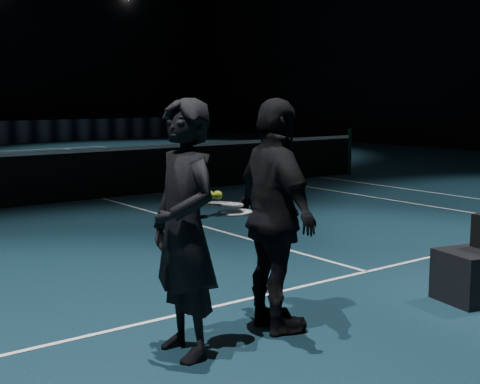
# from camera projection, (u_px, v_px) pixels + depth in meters

# --- Properties ---
(floor) EXTENTS (36.00, 36.00, 0.00)m
(floor) POSITION_uv_depth(u_px,v_px,m) (105.00, 199.00, 12.26)
(floor) COLOR black
(floor) RESTS_ON ground
(court_lines) EXTENTS (10.98, 23.78, 0.01)m
(court_lines) POSITION_uv_depth(u_px,v_px,m) (105.00, 199.00, 12.26)
(court_lines) COLOR white
(court_lines) RESTS_ON floor
(net_post_right) EXTENTS (0.10, 0.10, 1.10)m
(net_post_right) POSITION_uv_depth(u_px,v_px,m) (349.00, 152.00, 15.99)
(net_post_right) COLOR black
(net_post_right) RESTS_ON floor
(net_mesh) EXTENTS (12.80, 0.02, 0.86)m
(net_mesh) POSITION_uv_depth(u_px,v_px,m) (104.00, 175.00, 12.19)
(net_mesh) COLOR black
(net_mesh) RESTS_ON floor
(net_tape) EXTENTS (12.80, 0.03, 0.07)m
(net_tape) POSITION_uv_depth(u_px,v_px,m) (103.00, 150.00, 12.13)
(net_tape) COLOR white
(net_tape) RESTS_ON net_mesh
(player_a) EXTENTS (0.48, 0.70, 1.87)m
(player_a) POSITION_uv_depth(u_px,v_px,m) (184.00, 229.00, 4.78)
(player_a) COLOR black
(player_a) RESTS_ON floor
(player_b) EXTENTS (0.66, 1.16, 1.87)m
(player_b) POSITION_uv_depth(u_px,v_px,m) (275.00, 217.00, 5.29)
(player_b) COLOR black
(player_b) RESTS_ON floor
(racket_lower) EXTENTS (0.68, 0.22, 0.03)m
(racket_lower) POSITION_uv_depth(u_px,v_px,m) (235.00, 213.00, 5.04)
(racket_lower) COLOR black
(racket_lower) RESTS_ON player_a
(racket_upper) EXTENTS (0.69, 0.27, 0.10)m
(racket_upper) POSITION_uv_depth(u_px,v_px,m) (226.00, 204.00, 5.03)
(racket_upper) COLOR black
(racket_upper) RESTS_ON player_b
(tennis_balls) EXTENTS (0.12, 0.10, 0.12)m
(tennis_balls) POSITION_uv_depth(u_px,v_px,m) (213.00, 193.00, 4.91)
(tennis_balls) COLOR gold
(tennis_balls) RESTS_ON racket_upper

